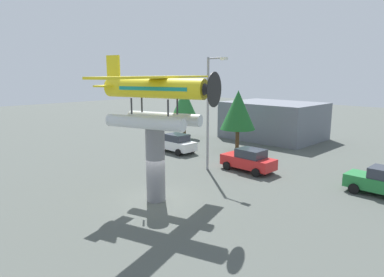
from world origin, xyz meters
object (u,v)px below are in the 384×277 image
(car_near_white, at_px, (176,143))
(car_mid_red, at_px, (249,160))
(streetlight_primary, at_px, (210,107))
(display_pedestal, at_px, (155,164))
(floatplane_monument, at_px, (156,97))
(tree_east, at_px, (238,110))
(storefront_building, at_px, (273,120))
(car_far_green, at_px, (384,182))
(tree_west, at_px, (184,104))

(car_near_white, bearing_deg, car_mid_red, 177.48)
(streetlight_primary, bearing_deg, car_near_white, 160.39)
(display_pedestal, bearing_deg, car_near_white, 132.22)
(floatplane_monument, bearing_deg, streetlight_primary, 90.05)
(tree_east, bearing_deg, car_mid_red, -44.92)
(car_mid_red, xyz_separation_m, storefront_building, (-6.00, 13.11, 1.19))
(floatplane_monument, distance_m, car_far_green, 14.68)
(car_far_green, relative_size, storefront_building, 0.41)
(floatplane_monument, relative_size, tree_west, 1.78)
(car_far_green, bearing_deg, tree_east, -13.50)
(car_near_white, height_order, tree_east, tree_east)
(floatplane_monument, distance_m, car_near_white, 13.62)
(car_near_white, xyz_separation_m, car_mid_red, (8.67, -0.38, 0.00))
(car_far_green, height_order, tree_east, tree_east)
(floatplane_monument, relative_size, streetlight_primary, 1.20)
(car_far_green, distance_m, tree_west, 22.92)
(car_far_green, distance_m, storefront_building, 19.08)
(display_pedestal, distance_m, car_near_white, 12.60)
(storefront_building, bearing_deg, car_far_green, -37.96)
(floatplane_monument, relative_size, tree_east, 1.75)
(display_pedestal, bearing_deg, streetlight_primary, 107.00)
(car_mid_red, height_order, tree_east, tree_east)
(car_mid_red, relative_size, car_far_green, 1.00)
(floatplane_monument, height_order, tree_west, floatplane_monument)
(display_pedestal, relative_size, floatplane_monument, 0.43)
(storefront_building, height_order, tree_east, tree_east)
(storefront_building, distance_m, tree_west, 10.40)
(car_near_white, bearing_deg, floatplane_monument, 132.77)
(tree_west, bearing_deg, storefront_building, 44.83)
(car_near_white, bearing_deg, display_pedestal, 132.22)
(floatplane_monument, bearing_deg, storefront_building, 87.02)
(car_near_white, bearing_deg, storefront_building, -101.81)
(streetlight_primary, bearing_deg, storefront_building, 103.54)
(floatplane_monument, height_order, tree_east, floatplane_monument)
(car_near_white, xyz_separation_m, storefront_building, (2.66, 12.72, 1.19))
(display_pedestal, xyz_separation_m, car_far_green, (9.25, 10.29, -1.33))
(storefront_building, bearing_deg, car_near_white, -101.81)
(streetlight_primary, height_order, tree_east, streetlight_primary)
(storefront_building, xyz_separation_m, tree_west, (-7.25, -7.21, 1.90))
(streetlight_primary, distance_m, storefront_building, 15.65)
(car_near_white, distance_m, car_mid_red, 8.67)
(display_pedestal, bearing_deg, storefront_building, 104.66)
(tree_west, bearing_deg, display_pedestal, -48.67)
(storefront_building, bearing_deg, car_mid_red, -65.39)
(display_pedestal, xyz_separation_m, car_mid_red, (0.25, 8.89, -1.33))
(floatplane_monument, xyz_separation_m, streetlight_primary, (-2.28, 7.00, -1.16))
(car_near_white, distance_m, car_far_green, 17.70)
(tree_east, bearing_deg, car_far_green, -13.50)
(display_pedestal, relative_size, car_mid_red, 1.05)
(car_far_green, xyz_separation_m, streetlight_primary, (-11.41, -3.25, 4.04))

